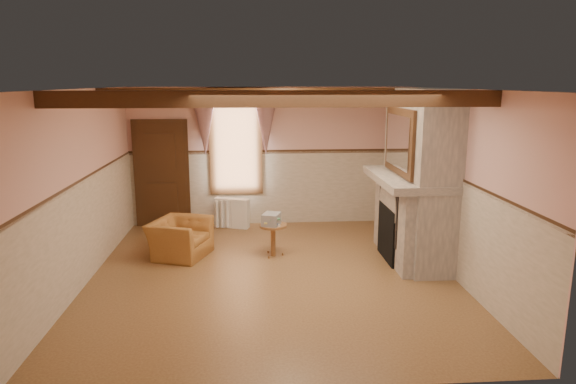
{
  "coord_description": "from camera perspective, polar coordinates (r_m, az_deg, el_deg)",
  "views": [
    {
      "loc": [
        -0.29,
        -7.4,
        2.9
      ],
      "look_at": [
        0.3,
        0.8,
        1.13
      ],
      "focal_mm": 32.0,
      "sensor_mm": 36.0,
      "label": 1
    }
  ],
  "objects": [
    {
      "name": "overmantel_mirror",
      "position": [
        8.39,
        12.22,
        5.53
      ],
      "size": [
        0.06,
        1.44,
        1.04
      ],
      "primitive_type": "cube",
      "color": "silver",
      "rests_on": "fireplace"
    },
    {
      "name": "ceiling_beam_back",
      "position": [
        8.61,
        -2.24,
        10.83
      ],
      "size": [
        5.5,
        0.18,
        0.2
      ],
      "primitive_type": "cube",
      "color": "black",
      "rests_on": "ceiling"
    },
    {
      "name": "window_drapes",
      "position": [
        10.31,
        -5.91,
        8.49
      ],
      "size": [
        1.3,
        0.14,
        1.4
      ],
      "primitive_type": "cube",
      "color": "gray",
      "rests_on": "wall_back"
    },
    {
      "name": "wainscot",
      "position": [
        7.71,
        -1.81,
        -4.03
      ],
      "size": [
        5.5,
        6.0,
        1.5
      ],
      "primitive_type": null,
      "color": "beige",
      "rests_on": "floor"
    },
    {
      "name": "jar_yellow",
      "position": [
        8.29,
        13.74,
        1.95
      ],
      "size": [
        0.06,
        0.06,
        0.12
      ],
      "primitive_type": "cylinder",
      "color": "gold",
      "rests_on": "mantel"
    },
    {
      "name": "floor",
      "position": [
        7.95,
        -1.78,
        -9.23
      ],
      "size": [
        5.5,
        6.0,
        0.01
      ],
      "primitive_type": "cube",
      "color": "brown",
      "rests_on": "ground"
    },
    {
      "name": "ceiling",
      "position": [
        7.41,
        -1.92,
        11.38
      ],
      "size": [
        5.5,
        6.0,
        0.01
      ],
      "primitive_type": "cube",
      "color": "silver",
      "rests_on": "wall_back"
    },
    {
      "name": "wall_back",
      "position": [
        10.51,
        -2.51,
        3.95
      ],
      "size": [
        5.5,
        0.02,
        2.8
      ],
      "primitive_type": "cube",
      "color": "#DCA498",
      "rests_on": "floor"
    },
    {
      "name": "wall_left",
      "position": [
        7.94,
        -22.09,
        0.37
      ],
      "size": [
        0.02,
        6.0,
        2.8
      ],
      "primitive_type": "cube",
      "color": "#DCA498",
      "rests_on": "floor"
    },
    {
      "name": "firebox",
      "position": [
        8.68,
        11.39,
        -4.49
      ],
      "size": [
        0.2,
        0.95,
        0.9
      ],
      "primitive_type": "cube",
      "color": "black",
      "rests_on": "floor"
    },
    {
      "name": "wall_right",
      "position": [
        8.14,
        17.88,
        0.95
      ],
      "size": [
        0.02,
        6.0,
        2.8
      ],
      "primitive_type": "cube",
      "color": "#DCA498",
      "rests_on": "floor"
    },
    {
      "name": "armchair",
      "position": [
        8.88,
        -11.91,
        -5.04
      ],
      "size": [
        1.12,
        1.19,
        0.63
      ],
      "primitive_type": "imported",
      "rotation": [
        0.0,
        0.0,
        1.23
      ],
      "color": "#9E662D",
      "rests_on": "floor"
    },
    {
      "name": "window",
      "position": [
        10.45,
        -5.82,
        5.24
      ],
      "size": [
        1.06,
        0.08,
        2.02
      ],
      "primitive_type": "cube",
      "color": "white",
      "rests_on": "wall_back"
    },
    {
      "name": "ceiling_beam_front",
      "position": [
        6.21,
        -1.48,
        10.31
      ],
      "size": [
        5.5,
        0.18,
        0.2
      ],
      "primitive_type": "cube",
      "color": "black",
      "rests_on": "ceiling"
    },
    {
      "name": "bowl",
      "position": [
        8.35,
        13.62,
        1.94
      ],
      "size": [
        0.38,
        0.38,
        0.09
      ],
      "primitive_type": "imported",
      "color": "brown",
      "rests_on": "mantel"
    },
    {
      "name": "mantel_clock",
      "position": [
        9.27,
        11.82,
        3.34
      ],
      "size": [
        0.14,
        0.24,
        0.2
      ],
      "primitive_type": "cube",
      "color": "#311F0D",
      "rests_on": "mantel"
    },
    {
      "name": "book_stack",
      "position": [
        8.58,
        -1.86,
        -3.04
      ],
      "size": [
        0.35,
        0.39,
        0.2
      ],
      "primitive_type": "cube",
      "rotation": [
        0.0,
        0.0,
        -0.33
      ],
      "color": "#B7AD8C",
      "rests_on": "side_table"
    },
    {
      "name": "side_table",
      "position": [
        8.72,
        -1.66,
        -5.36
      ],
      "size": [
        0.56,
        0.56,
        0.55
      ],
      "primitive_type": "cylinder",
      "rotation": [
        0.0,
        0.0,
        0.25
      ],
      "color": "brown",
      "rests_on": "floor"
    },
    {
      "name": "mantel",
      "position": [
        8.53,
        13.23,
        1.44
      ],
      "size": [
        1.05,
        2.05,
        0.12
      ],
      "primitive_type": "cube",
      "color": "gray",
      "rests_on": "fireplace"
    },
    {
      "name": "fireplace",
      "position": [
        8.58,
        14.39,
        1.71
      ],
      "size": [
        0.85,
        2.0,
        2.8
      ],
      "primitive_type": "cube",
      "color": "gray",
      "rests_on": "floor"
    },
    {
      "name": "oil_lamp",
      "position": [
        9.11,
        12.1,
        3.44
      ],
      "size": [
        0.11,
        0.11,
        0.28
      ],
      "primitive_type": "cylinder",
      "color": "#B48632",
      "rests_on": "mantel"
    },
    {
      "name": "door",
      "position": [
        10.66,
        -13.85,
        1.82
      ],
      "size": [
        1.1,
        0.1,
        2.1
      ],
      "primitive_type": "cube",
      "color": "black",
      "rests_on": "floor"
    },
    {
      "name": "candle_red",
      "position": [
        7.76,
        15.03,
        1.34
      ],
      "size": [
        0.06,
        0.06,
        0.16
      ],
      "primitive_type": "cylinder",
      "color": "#B51618",
      "rests_on": "mantel"
    },
    {
      "name": "radiator",
      "position": [
        10.44,
        -6.25,
        -2.33
      ],
      "size": [
        0.72,
        0.41,
        0.6
      ],
      "primitive_type": "cube",
      "rotation": [
        0.0,
        0.0,
        -0.34
      ],
      "color": "white",
      "rests_on": "floor"
    },
    {
      "name": "chair_rail",
      "position": [
        7.54,
        -1.85,
        1.45
      ],
      "size": [
        5.5,
        6.0,
        0.08
      ],
      "primitive_type": null,
      "color": "black",
      "rests_on": "wainscot"
    },
    {
      "name": "wall_front",
      "position": [
        4.66,
        -0.35,
        -6.64
      ],
      "size": [
        5.5,
        0.02,
        2.8
      ],
      "primitive_type": "cube",
      "color": "#DCA498",
      "rests_on": "floor"
    }
  ]
}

